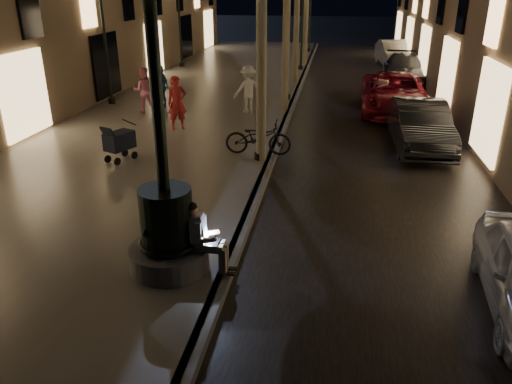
% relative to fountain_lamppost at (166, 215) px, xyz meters
% --- Properties ---
extents(ground, '(120.00, 120.00, 0.00)m').
position_rel_fountain_lamppost_xyz_m(ground, '(1.00, 13.00, -1.21)').
color(ground, black).
rests_on(ground, ground).
extents(cobble_lane, '(6.00, 45.00, 0.02)m').
position_rel_fountain_lamppost_xyz_m(cobble_lane, '(4.00, 13.00, -1.20)').
color(cobble_lane, black).
rests_on(cobble_lane, ground).
extents(promenade, '(8.00, 45.00, 0.20)m').
position_rel_fountain_lamppost_xyz_m(promenade, '(-3.00, 13.00, -1.11)').
color(promenade, slate).
rests_on(promenade, ground).
extents(curb_strip, '(0.25, 45.00, 0.20)m').
position_rel_fountain_lamppost_xyz_m(curb_strip, '(1.00, 13.00, -1.11)').
color(curb_strip, '#59595B').
rests_on(curb_strip, ground).
extents(fountain_lamppost, '(1.40, 1.40, 5.21)m').
position_rel_fountain_lamppost_xyz_m(fountain_lamppost, '(0.00, 0.00, 0.00)').
color(fountain_lamppost, '#59595B').
rests_on(fountain_lamppost, promenade).
extents(seated_man_laptop, '(0.92, 0.31, 1.29)m').
position_rel_fountain_lamppost_xyz_m(seated_man_laptop, '(0.61, 0.00, -0.32)').
color(seated_man_laptop, tan).
rests_on(seated_man_laptop, promenade).
extents(lamp_curb_a, '(0.36, 0.36, 4.81)m').
position_rel_fountain_lamppost_xyz_m(lamp_curb_a, '(0.70, 6.00, 2.02)').
color(lamp_curb_a, black).
rests_on(lamp_curb_a, promenade).
extents(lamp_curb_b, '(0.36, 0.36, 4.81)m').
position_rel_fountain_lamppost_xyz_m(lamp_curb_b, '(0.70, 14.00, 2.02)').
color(lamp_curb_b, black).
rests_on(lamp_curb_b, promenade).
extents(lamp_curb_c, '(0.36, 0.36, 4.81)m').
position_rel_fountain_lamppost_xyz_m(lamp_curb_c, '(0.70, 22.00, 2.02)').
color(lamp_curb_c, black).
rests_on(lamp_curb_c, promenade).
extents(lamp_curb_d, '(0.36, 0.36, 4.81)m').
position_rel_fountain_lamppost_xyz_m(lamp_curb_d, '(0.70, 30.00, 2.02)').
color(lamp_curb_d, black).
rests_on(lamp_curb_d, promenade).
extents(lamp_left_b, '(0.36, 0.36, 4.81)m').
position_rel_fountain_lamppost_xyz_m(lamp_left_b, '(-6.40, 12.00, 2.02)').
color(lamp_left_b, black).
rests_on(lamp_left_b, promenade).
extents(lamp_left_c, '(0.36, 0.36, 4.81)m').
position_rel_fountain_lamppost_xyz_m(lamp_left_c, '(-6.40, 22.00, 2.02)').
color(lamp_left_c, black).
rests_on(lamp_left_c, promenade).
extents(stroller, '(0.77, 1.14, 1.17)m').
position_rel_fountain_lamppost_xyz_m(stroller, '(-3.15, 5.26, -0.43)').
color(stroller, black).
rests_on(stroller, promenade).
extents(car_second, '(1.66, 4.47, 1.46)m').
position_rel_fountain_lamppost_xyz_m(car_second, '(5.42, 8.46, -0.48)').
color(car_second, black).
rests_on(car_second, ground).
extents(car_third, '(2.69, 5.53, 1.51)m').
position_rel_fountain_lamppost_xyz_m(car_third, '(5.08, 13.17, -0.45)').
color(car_third, maroon).
rests_on(car_third, ground).
extents(car_rear, '(2.29, 5.06, 1.44)m').
position_rel_fountain_lamppost_xyz_m(car_rear, '(6.20, 19.67, -0.49)').
color(car_rear, '#29292D').
rests_on(car_rear, ground).
extents(car_fifth, '(2.11, 4.82, 1.54)m').
position_rel_fountain_lamppost_xyz_m(car_fifth, '(6.20, 25.37, -0.44)').
color(car_fifth, '#A1A09B').
rests_on(car_fifth, ground).
extents(pedestrian_red, '(0.78, 0.69, 1.81)m').
position_rel_fountain_lamppost_xyz_m(pedestrian_red, '(-2.52, 8.70, -0.11)').
color(pedestrian_red, red).
rests_on(pedestrian_red, promenade).
extents(pedestrian_pink, '(1.01, 0.90, 1.72)m').
position_rel_fountain_lamppost_xyz_m(pedestrian_pink, '(-4.48, 10.80, -0.15)').
color(pedestrian_pink, pink).
rests_on(pedestrian_pink, promenade).
extents(pedestrian_white, '(1.33, 1.14, 1.78)m').
position_rel_fountain_lamppost_xyz_m(pedestrian_white, '(-0.56, 11.44, -0.12)').
color(pedestrian_white, silver).
rests_on(pedestrian_white, promenade).
extents(pedestrian_blue, '(1.01, 0.92, 1.66)m').
position_rel_fountain_lamppost_xyz_m(pedestrian_blue, '(-4.14, 11.77, -0.18)').
color(pedestrian_blue, '#254B8A').
rests_on(pedestrian_blue, promenade).
extents(bicycle, '(1.94, 0.73, 1.01)m').
position_rel_fountain_lamppost_xyz_m(bicycle, '(0.60, 6.45, -0.51)').
color(bicycle, black).
rests_on(bicycle, promenade).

